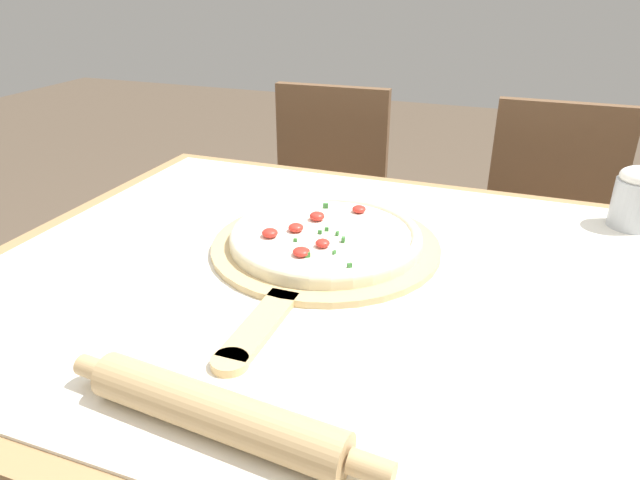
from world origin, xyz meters
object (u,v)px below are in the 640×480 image
object	(u,v)px
pizza_peel	(323,249)
chair_left	(323,205)
flour_cup	(636,197)
chair_right	(546,236)
rolling_pin	(219,413)
pizza	(326,236)

from	to	relation	value
pizza_peel	chair_left	size ratio (longest dim) A/B	0.65
flour_cup	chair_right	bearing A→B (deg)	103.00
rolling_pin	chair_left	size ratio (longest dim) A/B	0.44
chair_right	flour_cup	world-z (taller)	flour_cup
pizza	chair_right	xyz separation A→B (m)	(0.41, 0.79, -0.29)
pizza	flour_cup	size ratio (longest dim) A/B	2.82
pizza_peel	flour_cup	bearing A→B (deg)	30.91
pizza	rolling_pin	world-z (taller)	rolling_pin
pizza	flour_cup	distance (m)	0.60
chair_left	pizza_peel	bearing A→B (deg)	-72.06
chair_left	flour_cup	distance (m)	1.01
pizza_peel	flour_cup	world-z (taller)	flour_cup
pizza	chair_left	world-z (taller)	chair_left
chair_right	flour_cup	xyz separation A→B (m)	(0.11, -0.50, 0.32)
pizza_peel	pizza	bearing A→B (deg)	91.27
pizza_peel	chair_right	xyz separation A→B (m)	(0.41, 0.81, -0.27)
flour_cup	rolling_pin	bearing A→B (deg)	-122.25
pizza	chair_left	bearing A→B (deg)	110.31
chair_right	pizza_peel	bearing A→B (deg)	-116.92
chair_right	flour_cup	bearing A→B (deg)	-77.11
chair_left	flour_cup	size ratio (longest dim) A/B	7.40
rolling_pin	chair_right	bearing A→B (deg)	73.80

